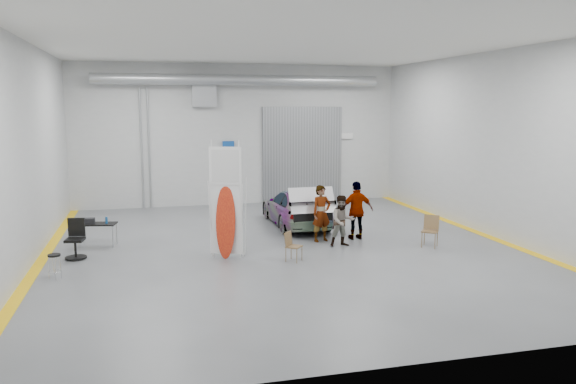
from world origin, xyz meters
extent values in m
plane|color=#5B5E62|center=(0.00, 0.00, 0.00)|extent=(16.00, 16.00, 0.00)
cube|color=#B5B7BA|center=(-7.00, 0.00, 3.00)|extent=(0.02, 16.00, 6.00)
cube|color=#B5B7BA|center=(7.00, 0.00, 3.00)|extent=(0.02, 16.00, 6.00)
cube|color=#B5B7BA|center=(0.00, 8.00, 3.00)|extent=(14.00, 0.02, 6.00)
cube|color=#B5B7BA|center=(0.00, -8.00, 3.00)|extent=(14.00, 0.02, 6.00)
cube|color=white|center=(0.00, 0.00, 6.00)|extent=(14.00, 16.00, 0.02)
cube|color=#92959A|center=(2.80, 7.92, 2.10)|extent=(3.60, 0.12, 4.20)
cube|color=#95999D|center=(-1.50, 7.92, 4.80)|extent=(1.00, 0.50, 1.20)
cylinder|color=#95999D|center=(0.00, 7.40, 5.30)|extent=(11.90, 0.44, 0.44)
cube|color=#13459A|center=(-0.50, 7.92, 2.60)|extent=(0.50, 0.04, 0.30)
cube|color=white|center=(4.80, 7.92, 2.90)|extent=(0.70, 0.04, 0.25)
cylinder|color=#95999D|center=(-3.80, 7.92, 2.50)|extent=(0.08, 0.08, 5.00)
cylinder|color=#95999D|center=(-4.10, 7.92, 2.50)|extent=(0.08, 0.08, 5.00)
cube|color=yellow|center=(-6.85, 0.00, 0.01)|extent=(0.30, 16.00, 0.01)
cube|color=yellow|center=(6.85, 0.00, 0.01)|extent=(0.30, 16.00, 0.01)
imported|color=white|center=(1.21, 3.08, 0.64)|extent=(1.82, 4.43, 1.28)
imported|color=#8C5B4C|center=(1.35, 0.56, 0.89)|extent=(0.73, 0.57, 1.79)
imported|color=#446B7E|center=(1.78, -0.21, 0.79)|extent=(0.78, 0.60, 1.57)
imported|color=#A56137|center=(2.54, 0.56, 0.94)|extent=(1.09, 0.46, 1.88)
cube|color=white|center=(-1.74, -0.64, 1.11)|extent=(0.89, 0.38, 2.00)
ellipsoid|color=#EA4414|center=(-1.74, -0.73, 1.05)|extent=(0.61, 0.45, 2.11)
cube|color=white|center=(-1.74, -0.67, 2.61)|extent=(0.86, 0.37, 1.05)
cylinder|color=white|center=(-2.13, -0.64, 1.66)|extent=(0.03, 0.03, 3.33)
cylinder|color=white|center=(-1.35, -0.64, 1.66)|extent=(0.03, 0.03, 3.33)
cube|color=brown|center=(-0.08, -1.47, 0.42)|extent=(0.53, 0.53, 0.04)
cube|color=brown|center=(-0.08, -1.29, 0.63)|extent=(0.31, 0.35, 0.37)
cube|color=brown|center=(4.31, -0.96, 0.49)|extent=(0.63, 0.62, 0.04)
cube|color=brown|center=(4.31, -0.76, 0.74)|extent=(0.41, 0.36, 0.43)
cylinder|color=black|center=(-6.22, -1.59, 0.61)|extent=(0.31, 0.31, 0.05)
torus|color=silver|center=(-6.22, -1.59, 0.20)|extent=(0.32, 0.32, 0.02)
cylinder|color=#95999D|center=(-5.96, 1.45, 0.33)|extent=(0.03, 0.03, 0.66)
cylinder|color=#95999D|center=(-4.94, 1.45, 0.33)|extent=(0.03, 0.03, 0.66)
cylinder|color=#95999D|center=(-5.96, 1.91, 0.33)|extent=(0.03, 0.03, 0.66)
cylinder|color=#95999D|center=(-4.94, 1.91, 0.33)|extent=(0.03, 0.03, 0.66)
cube|color=black|center=(-5.45, 1.68, 0.68)|extent=(1.20, 0.77, 0.04)
cylinder|color=#195398|center=(-5.17, 1.58, 0.80)|extent=(0.07, 0.07, 0.20)
cube|color=black|center=(-5.68, 1.72, 0.78)|extent=(0.32, 0.20, 0.17)
cylinder|color=black|center=(-5.95, 0.26, 0.04)|extent=(0.59, 0.59, 0.04)
cylinder|color=black|center=(-5.95, 0.26, 0.29)|extent=(0.06, 0.06, 0.51)
cube|color=black|center=(-5.95, 0.26, 0.55)|extent=(0.55, 0.55, 0.07)
cube|color=black|center=(-5.95, 0.49, 0.86)|extent=(0.47, 0.13, 0.53)
cube|color=silver|center=(1.21, 1.11, 1.30)|extent=(1.50, 0.91, 0.04)
camera|label=1|loc=(-3.94, -15.97, 4.25)|focal=35.00mm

